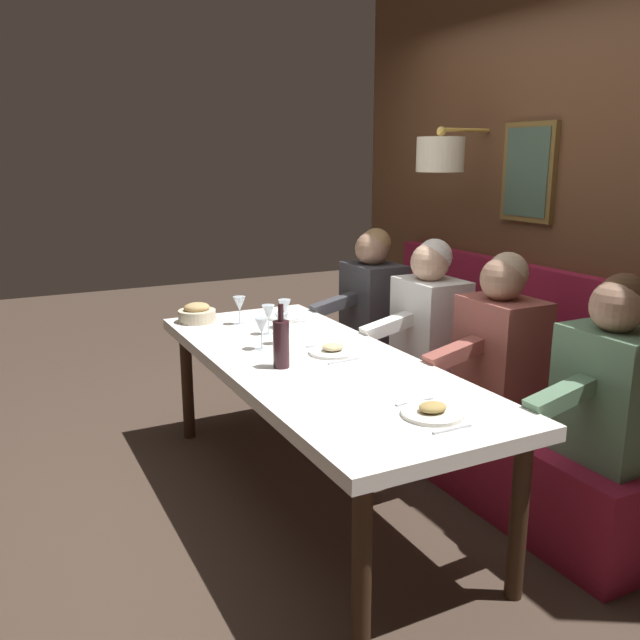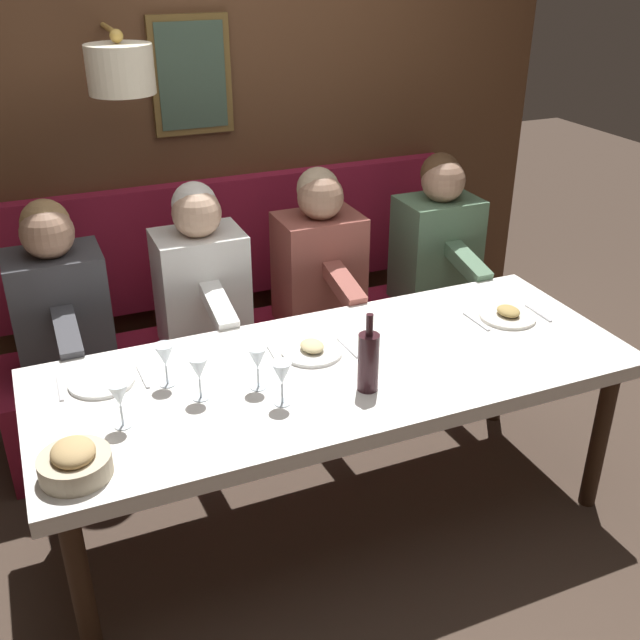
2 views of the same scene
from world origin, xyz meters
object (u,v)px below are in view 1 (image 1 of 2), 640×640
object	(u,v)px
diner_far	(372,293)
wine_glass_4	(285,308)
diner_near	(500,337)
diner_middle	(430,313)
wine_glass_1	(262,327)
wine_glass_2	(282,322)
dining_table	(315,373)
wine_glass_0	(268,314)
bread_bowl	(197,314)
diner_nearest	(612,375)
wine_glass_3	(240,305)
wine_bottle	(281,343)

from	to	relation	value
diner_far	wine_glass_4	xyz separation A→B (m)	(-0.76, -0.30, 0.04)
diner_near	diner_middle	size ratio (longest dim) A/B	1.00
wine_glass_1	wine_glass_2	distance (m)	0.14
dining_table	diner_middle	bearing A→B (deg)	18.24
dining_table	wine_glass_0	distance (m)	0.57
wine_glass_0	bread_bowl	distance (m)	0.53
dining_table	wine_glass_1	bearing A→B (deg)	119.86
diner_nearest	wine_glass_4	size ratio (longest dim) A/B	4.82
wine_glass_2	wine_glass_3	bearing A→B (deg)	95.73
diner_near	diner_middle	xyz separation A→B (m)	(0.00, 0.59, 0.00)
diner_middle	wine_glass_1	world-z (taller)	diner_middle
wine_glass_2	wine_bottle	distance (m)	0.39
diner_middle	wine_glass_0	distance (m)	0.93
bread_bowl	wine_glass_2	bearing A→B (deg)	-69.18
diner_middle	wine_glass_2	world-z (taller)	diner_middle
dining_table	diner_middle	size ratio (longest dim) A/B	2.89
dining_table	wine_glass_2	world-z (taller)	wine_glass_2
wine_glass_0	diner_far	bearing A→B (deg)	23.06
wine_glass_0	wine_glass_1	bearing A→B (deg)	-119.47
wine_glass_2	wine_glass_0	bearing A→B (deg)	86.53
diner_middle	wine_bottle	bearing A→B (deg)	-163.26
diner_middle	wine_glass_2	distance (m)	0.91
dining_table	diner_near	bearing A→B (deg)	-18.86
diner_near	diner_far	bearing A→B (deg)	90.00
diner_nearest	diner_near	world-z (taller)	same
wine_glass_4	diner_near	bearing A→B (deg)	-50.41
dining_table	wine_glass_3	xyz separation A→B (m)	(-0.08, 0.82, 0.18)
diner_nearest	diner_far	world-z (taller)	same
diner_middle	wine_glass_1	xyz separation A→B (m)	(-1.04, -0.01, 0.04)
wine_glass_3	diner_far	bearing A→B (deg)	6.00
diner_near	wine_glass_0	distance (m)	1.23
wine_bottle	bread_bowl	size ratio (longest dim) A/B	1.36
wine_bottle	wine_glass_3	bearing A→B (deg)	82.46
dining_table	wine_glass_4	world-z (taller)	wine_glass_4
wine_glass_4	wine_glass_0	bearing A→B (deg)	-147.21
wine_glass_3	wine_glass_4	xyz separation A→B (m)	(0.20, -0.19, 0.00)
wine_glass_3	wine_bottle	distance (m)	0.86
wine_glass_0	wine_bottle	xyz separation A→B (m)	(-0.17, -0.57, -0.00)
wine_glass_2	wine_glass_3	xyz separation A→B (m)	(-0.05, 0.49, 0.00)
wine_glass_1	diner_nearest	bearing A→B (deg)	-50.11
diner_middle	wine_bottle	distance (m)	1.12
wine_glass_0	wine_glass_4	world-z (taller)	same
wine_glass_2	wine_bottle	xyz separation A→B (m)	(-0.16, -0.36, -0.00)
wine_glass_0	wine_glass_2	bearing A→B (deg)	-93.47
diner_near	diner_far	world-z (taller)	same
wine_glass_4	wine_bottle	bearing A→B (deg)	-115.37
wine_glass_4	diner_nearest	bearing A→B (deg)	-64.32
diner_near	diner_middle	world-z (taller)	same
diner_middle	wine_bottle	xyz separation A→B (m)	(-1.08, -0.32, 0.04)
diner_far	wine_bottle	xyz separation A→B (m)	(-1.08, -0.95, 0.04)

